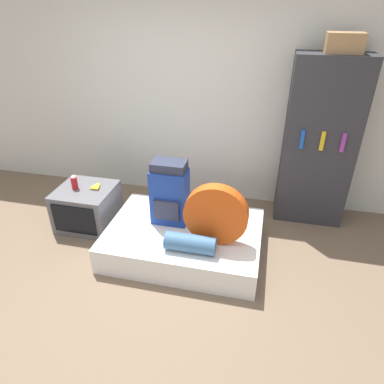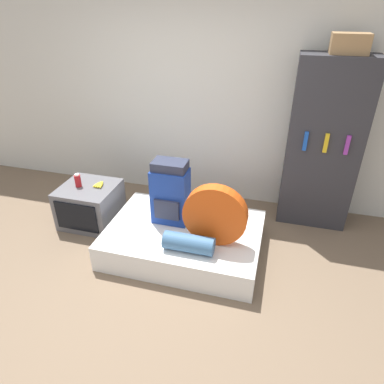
{
  "view_description": "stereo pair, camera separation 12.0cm",
  "coord_description": "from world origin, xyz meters",
  "views": [
    {
      "loc": [
        0.95,
        -2.1,
        2.4
      ],
      "look_at": [
        0.3,
        0.73,
        0.74
      ],
      "focal_mm": 32.0,
      "sensor_mm": 36.0,
      "label": 1
    },
    {
      "loc": [
        1.07,
        -2.07,
        2.4
      ],
      "look_at": [
        0.3,
        0.73,
        0.74
      ],
      "focal_mm": 32.0,
      "sensor_mm": 36.0,
      "label": 2
    }
  ],
  "objects": [
    {
      "name": "tent_bag",
      "position": [
        0.56,
        0.59,
        0.6
      ],
      "size": [
        0.62,
        0.13,
        0.62
      ],
      "color": "#D14C14",
      "rests_on": "bed"
    },
    {
      "name": "bed",
      "position": [
        0.21,
        0.73,
        0.14
      ],
      "size": [
        1.6,
        1.13,
        0.29
      ],
      "color": "white",
      "rests_on": "ground_plane"
    },
    {
      "name": "television",
      "position": [
        -1.03,
        0.95,
        0.24
      ],
      "size": [
        0.64,
        0.62,
        0.48
      ],
      "color": "#5B5B60",
      "rests_on": "ground_plane"
    },
    {
      "name": "sleeping_roll",
      "position": [
        0.36,
        0.39,
        0.38
      ],
      "size": [
        0.48,
        0.18,
        0.18
      ],
      "color": "#3D668E",
      "rests_on": "bed"
    },
    {
      "name": "cardboard_box",
      "position": [
        1.58,
        1.71,
        2.01
      ],
      "size": [
        0.35,
        0.22,
        0.19
      ],
      "color": "#99754C",
      "rests_on": "bookshelf"
    },
    {
      "name": "bookshelf",
      "position": [
        1.53,
        1.73,
        0.96
      ],
      "size": [
        0.77,
        0.4,
        1.92
      ],
      "color": "#2D2D33",
      "rests_on": "ground_plane"
    },
    {
      "name": "backpack",
      "position": [
        0.03,
        0.84,
        0.62
      ],
      "size": [
        0.37,
        0.27,
        0.69
      ],
      "color": "navy",
      "rests_on": "bed"
    },
    {
      "name": "wall_back",
      "position": [
        0.0,
        2.01,
        1.3
      ],
      "size": [
        8.0,
        0.05,
        2.6
      ],
      "color": "silver",
      "rests_on": "ground_plane"
    },
    {
      "name": "canister",
      "position": [
        -1.13,
        0.94,
        0.55
      ],
      "size": [
        0.07,
        0.07,
        0.16
      ],
      "color": "#B2191E",
      "rests_on": "television"
    },
    {
      "name": "ground_plane",
      "position": [
        0.0,
        0.0,
        0.0
      ],
      "size": [
        16.0,
        16.0,
        0.0
      ],
      "primitive_type": "plane",
      "color": "brown"
    },
    {
      "name": "banana_bunch",
      "position": [
        -0.9,
        1.02,
        0.5
      ],
      "size": [
        0.12,
        0.16,
        0.03
      ],
      "color": "yellow",
      "rests_on": "television"
    }
  ]
}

